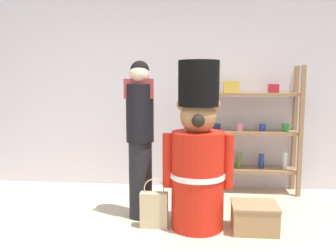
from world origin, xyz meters
TOP-DOWN VIEW (x-y plane):
  - back_wall at (0.00, 2.20)m, footprint 6.40×0.12m
  - merchandise_shelf at (0.93, 1.98)m, footprint 1.22×0.35m
  - teddy_bear_guard at (0.27, 0.76)m, footprint 0.69×0.54m
  - person_shopper at (-0.33, 0.97)m, footprint 0.30×0.29m
  - shopping_bag at (-0.16, 0.71)m, footprint 0.27×0.10m
  - display_crate at (0.82, 0.72)m, footprint 0.44×0.37m

SIDE VIEW (x-z plane):
  - display_crate at x=0.82m, z-range 0.00..0.27m
  - shopping_bag at x=-0.16m, z-range -0.06..0.44m
  - teddy_bear_guard at x=0.27m, z-range -0.10..1.54m
  - merchandise_shelf at x=0.93m, z-range 0.00..1.64m
  - person_shopper at x=-0.33m, z-range 0.06..1.71m
  - back_wall at x=0.00m, z-range 0.00..2.60m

